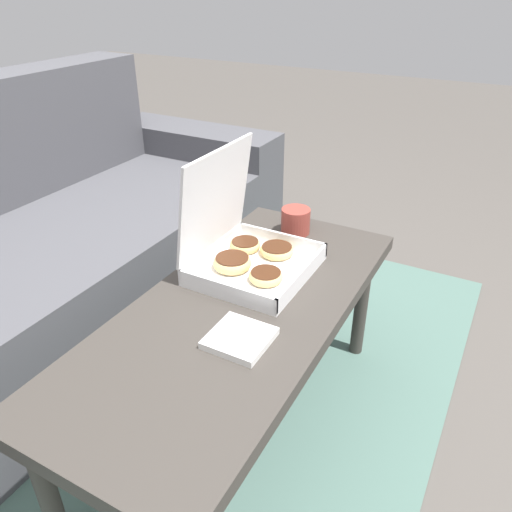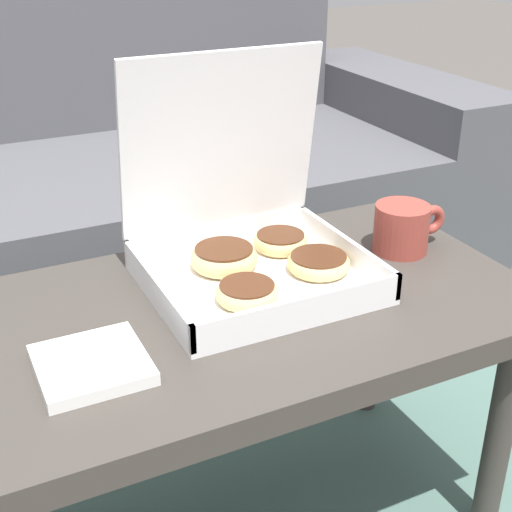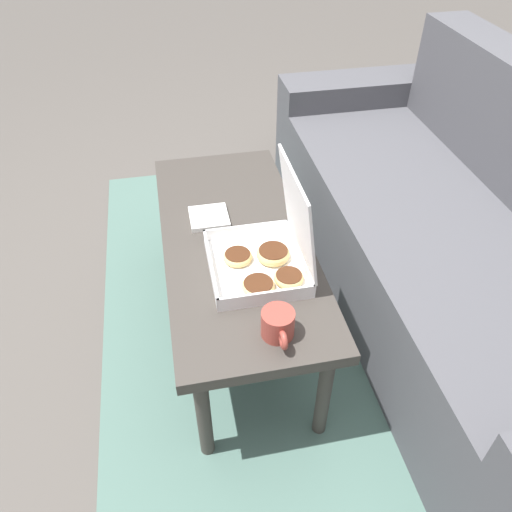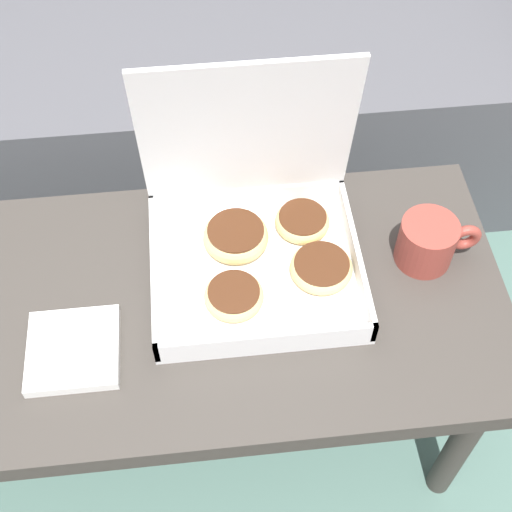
% 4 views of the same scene
% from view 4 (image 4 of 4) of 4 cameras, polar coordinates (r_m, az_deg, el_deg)
% --- Properties ---
extents(ground_plane, '(12.00, 12.00, 0.00)m').
position_cam_4_polar(ground_plane, '(1.54, -6.40, -11.03)').
color(ground_plane, '#514C47').
extents(area_rug, '(2.35, 1.76, 0.01)m').
position_cam_4_polar(area_rug, '(1.69, -6.83, -1.76)').
color(area_rug, '#4C6B60').
rests_on(area_rug, ground_plane).
extents(couch, '(2.23, 0.81, 0.87)m').
position_cam_4_polar(couch, '(1.83, -8.33, 16.62)').
color(couch, '#4C4C51').
rests_on(couch, ground_plane).
extents(coffee_table, '(1.12, 0.49, 0.45)m').
position_cam_4_polar(coffee_table, '(1.16, -8.06, -5.17)').
color(coffee_table, '#3D3833').
rests_on(coffee_table, ground_plane).
extents(pastry_box, '(0.33, 0.29, 0.34)m').
position_cam_4_polar(pastry_box, '(1.12, 0.33, 1.86)').
color(pastry_box, white).
rests_on(pastry_box, coffee_table).
extents(coffee_mug, '(0.13, 0.09, 0.08)m').
position_cam_4_polar(coffee_mug, '(1.16, 13.66, 1.11)').
color(coffee_mug, '#993D33').
rests_on(coffee_mug, coffee_table).
extents(napkin_stack, '(0.13, 0.13, 0.02)m').
position_cam_4_polar(napkin_stack, '(1.09, -14.40, -7.28)').
color(napkin_stack, white).
rests_on(napkin_stack, coffee_table).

